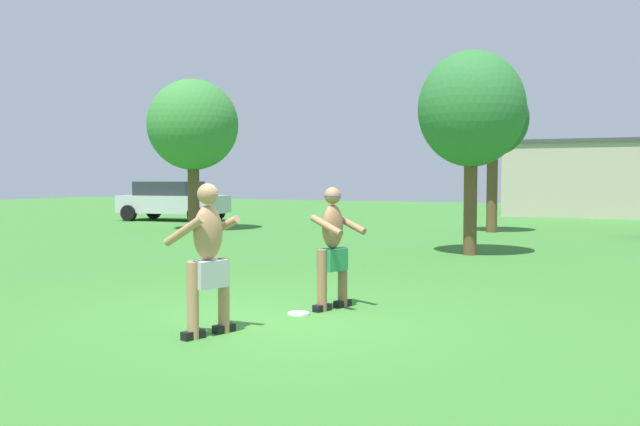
{
  "coord_description": "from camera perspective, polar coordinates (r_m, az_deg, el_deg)",
  "views": [
    {
      "loc": [
        3.71,
        -7.28,
        1.75
      ],
      "look_at": [
        -0.02,
        1.34,
        1.25
      ],
      "focal_mm": 38.07,
      "sensor_mm": 36.0,
      "label": 1
    }
  ],
  "objects": [
    {
      "name": "player_in_gray",
      "position": [
        7.56,
        -9.41,
        -3.54
      ],
      "size": [
        0.72,
        0.7,
        1.68
      ],
      "color": "black",
      "rests_on": "ground_plane"
    },
    {
      "name": "tree_right_field",
      "position": [
        22.93,
        -10.64,
        7.23
      ],
      "size": [
        2.99,
        2.99,
        4.98
      ],
      "color": "brown",
      "rests_on": "ground_plane"
    },
    {
      "name": "player_with_cap",
      "position": [
        8.97,
        1.09,
        -2.5
      ],
      "size": [
        0.7,
        0.74,
        1.63
      ],
      "color": "black",
      "rests_on": "ground_plane"
    },
    {
      "name": "car_silver_mid_lot",
      "position": [
        28.05,
        -12.32,
        1.06
      ],
      "size": [
        4.43,
        2.3,
        1.58
      ],
      "color": "silver",
      "rests_on": "ground_plane"
    },
    {
      "name": "frisbee",
      "position": [
        8.74,
        -1.81,
        -8.44
      ],
      "size": [
        0.28,
        0.28,
        0.03
      ],
      "primitive_type": "cylinder",
      "color": "white",
      "rests_on": "ground_plane"
    },
    {
      "name": "tree_behind_players",
      "position": [
        22.29,
        14.33,
        7.5
      ],
      "size": [
        2.22,
        2.22,
        4.76
      ],
      "color": "brown",
      "rests_on": "ground_plane"
    },
    {
      "name": "ground_plane",
      "position": [
        8.36,
        -3.58,
        -9.06
      ],
      "size": [
        80.0,
        80.0,
        0.0
      ],
      "primitive_type": "plane",
      "color": "#38752D"
    },
    {
      "name": "tree_left_field",
      "position": [
        15.65,
        12.61,
        8.43
      ],
      "size": [
        2.38,
        2.38,
        4.56
      ],
      "color": "brown",
      "rests_on": "ground_plane"
    }
  ]
}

